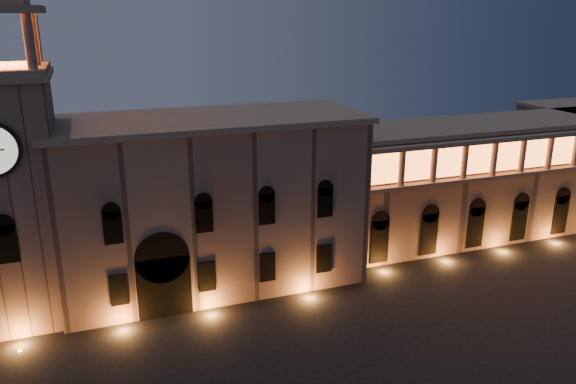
% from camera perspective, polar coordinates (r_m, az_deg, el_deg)
% --- Properties ---
extents(government_building, '(30.80, 12.80, 17.60)m').
position_cam_1_polar(government_building, '(57.87, -7.83, -1.02)').
color(government_building, '#816354').
rests_on(government_building, ground).
extents(clock_tower, '(9.80, 9.80, 32.40)m').
position_cam_1_polar(clock_tower, '(55.31, -26.75, 0.35)').
color(clock_tower, '#816354').
rests_on(clock_tower, ground).
extents(colonnade_wing, '(40.60, 11.50, 14.50)m').
position_cam_1_polar(colonnade_wing, '(74.35, 18.44, 1.30)').
color(colonnade_wing, '#7C5E4F').
rests_on(colonnade_wing, ground).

